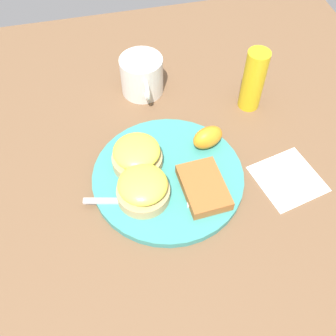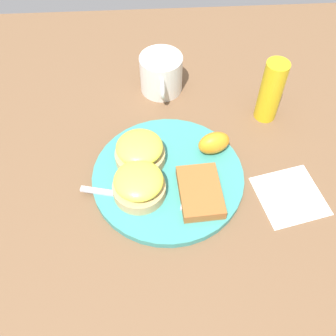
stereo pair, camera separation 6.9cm
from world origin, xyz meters
name	(u,v)px [view 2 (the right image)]	position (x,y,z in m)	size (l,w,h in m)	color
ground_plane	(168,179)	(0.00, 0.00, 0.00)	(1.10, 1.10, 0.00)	brown
plate	(168,177)	(0.00, 0.00, 0.01)	(0.27, 0.27, 0.01)	teal
sandwich_benedict_left	(140,151)	(-0.04, -0.05, 0.04)	(0.09, 0.09, 0.05)	tan
sandwich_benedict_right	(139,185)	(0.04, -0.05, 0.04)	(0.09, 0.09, 0.05)	tan
hashbrown_patty	(200,192)	(0.05, 0.05, 0.02)	(0.10, 0.07, 0.02)	#9B5828
orange_wedge	(214,143)	(-0.05, 0.09, 0.04)	(0.06, 0.04, 0.04)	orange
fork	(152,199)	(0.05, -0.03, 0.02)	(0.07, 0.22, 0.00)	silver
cup	(161,74)	(-0.24, 0.00, 0.04)	(0.12, 0.09, 0.08)	silver
napkin	(290,196)	(0.05, 0.21, 0.00)	(0.11, 0.11, 0.00)	white
condiment_bottle	(271,91)	(-0.15, 0.21, 0.07)	(0.04, 0.04, 0.13)	gold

